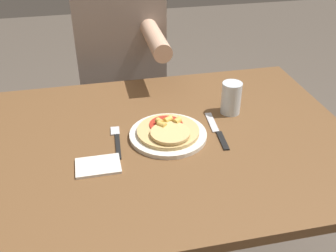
{
  "coord_description": "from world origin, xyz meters",
  "views": [
    {
      "loc": [
        -0.22,
        -1.0,
        1.44
      ],
      "look_at": [
        -0.0,
        0.01,
        0.79
      ],
      "focal_mm": 42.0,
      "sensor_mm": 36.0,
      "label": 1
    }
  ],
  "objects_px": {
    "person_diner": "(122,65)",
    "dining_table": "(169,165)",
    "fork": "(117,140)",
    "knife": "(217,131)",
    "drinking_glass": "(231,98)",
    "plate": "(168,135)",
    "pizza": "(168,131)"
  },
  "relations": [
    {
      "from": "person_diner",
      "to": "dining_table",
      "type": "bearing_deg",
      "value": -84.04
    },
    {
      "from": "plate",
      "to": "fork",
      "type": "distance_m",
      "value": 0.16
    },
    {
      "from": "fork",
      "to": "knife",
      "type": "bearing_deg",
      "value": -3.14
    },
    {
      "from": "fork",
      "to": "person_diner",
      "type": "relative_size",
      "value": 0.14
    },
    {
      "from": "dining_table",
      "to": "person_diner",
      "type": "height_order",
      "value": "person_diner"
    },
    {
      "from": "knife",
      "to": "person_diner",
      "type": "bearing_deg",
      "value": 108.83
    },
    {
      "from": "pizza",
      "to": "fork",
      "type": "height_order",
      "value": "pizza"
    },
    {
      "from": "plate",
      "to": "drinking_glass",
      "type": "xyz_separation_m",
      "value": [
        0.24,
        0.1,
        0.05
      ]
    },
    {
      "from": "plate",
      "to": "person_diner",
      "type": "height_order",
      "value": "person_diner"
    },
    {
      "from": "dining_table",
      "to": "fork",
      "type": "height_order",
      "value": "fork"
    },
    {
      "from": "drinking_glass",
      "to": "pizza",
      "type": "bearing_deg",
      "value": -156.14
    },
    {
      "from": "dining_table",
      "to": "fork",
      "type": "relative_size",
      "value": 6.65
    },
    {
      "from": "plate",
      "to": "person_diner",
      "type": "bearing_deg",
      "value": 96.01
    },
    {
      "from": "dining_table",
      "to": "person_diner",
      "type": "xyz_separation_m",
      "value": [
        -0.07,
        0.68,
        0.07
      ]
    },
    {
      "from": "fork",
      "to": "drinking_glass",
      "type": "distance_m",
      "value": 0.42
    },
    {
      "from": "knife",
      "to": "pizza",
      "type": "bearing_deg",
      "value": 179.66
    },
    {
      "from": "plate",
      "to": "drinking_glass",
      "type": "distance_m",
      "value": 0.27
    },
    {
      "from": "knife",
      "to": "drinking_glass",
      "type": "xyz_separation_m",
      "value": [
        0.08,
        0.11,
        0.05
      ]
    },
    {
      "from": "plate",
      "to": "dining_table",
      "type": "bearing_deg",
      "value": -88.37
    },
    {
      "from": "pizza",
      "to": "person_diner",
      "type": "height_order",
      "value": "person_diner"
    },
    {
      "from": "pizza",
      "to": "fork",
      "type": "relative_size",
      "value": 1.11
    },
    {
      "from": "fork",
      "to": "knife",
      "type": "distance_m",
      "value": 0.32
    },
    {
      "from": "dining_table",
      "to": "pizza",
      "type": "xyz_separation_m",
      "value": [
        -0.0,
        0.0,
        0.13
      ]
    },
    {
      "from": "fork",
      "to": "drinking_glass",
      "type": "xyz_separation_m",
      "value": [
        0.4,
        0.09,
        0.05
      ]
    },
    {
      "from": "drinking_glass",
      "to": "person_diner",
      "type": "bearing_deg",
      "value": 118.88
    },
    {
      "from": "pizza",
      "to": "knife",
      "type": "xyz_separation_m",
      "value": [
        0.16,
        -0.0,
        -0.02
      ]
    },
    {
      "from": "dining_table",
      "to": "drinking_glass",
      "type": "relative_size",
      "value": 10.46
    },
    {
      "from": "plate",
      "to": "fork",
      "type": "relative_size",
      "value": 1.38
    },
    {
      "from": "person_diner",
      "to": "knife",
      "type": "bearing_deg",
      "value": -71.17
    },
    {
      "from": "fork",
      "to": "knife",
      "type": "height_order",
      "value": "same"
    },
    {
      "from": "plate",
      "to": "drinking_glass",
      "type": "bearing_deg",
      "value": 23.12
    },
    {
      "from": "drinking_glass",
      "to": "person_diner",
      "type": "xyz_separation_m",
      "value": [
        -0.31,
        0.57,
        -0.09
      ]
    }
  ]
}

